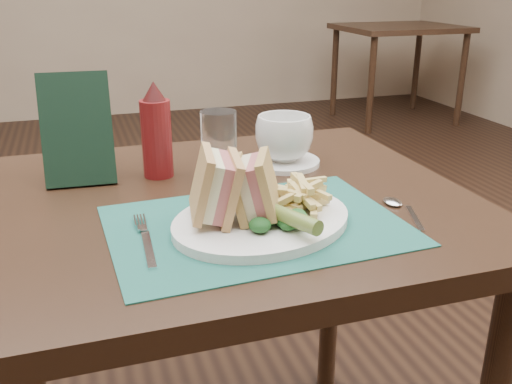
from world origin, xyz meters
The scene contains 18 objects.
floor centered at (0.00, 0.00, 0.00)m, with size 7.00×7.00×0.00m, color black.
wall_back centered at (0.00, 3.50, 0.00)m, with size 6.00×6.00×0.00m, color tan.
table_main centered at (0.00, -0.50, 0.38)m, with size 0.90×0.75×0.75m, color black, non-canonical shape.
table_bg_right centered at (2.24, 2.61, 0.38)m, with size 0.90×0.75×0.75m, color black, non-canonical shape.
placemat centered at (0.03, -0.64, 0.75)m, with size 0.46×0.33×0.00m, color #1A554B.
plate centered at (0.04, -0.64, 0.76)m, with size 0.30×0.24×0.01m, color white, non-canonical shape.
sandwich_half_a centered at (-0.05, -0.63, 0.82)m, with size 0.06×0.11×0.10m, color tan, non-canonical shape.
sandwich_half_b centered at (0.01, -0.63, 0.82)m, with size 0.06×0.10×0.09m, color tan, non-canonical shape.
kale_garnish centered at (0.05, -0.69, 0.78)m, with size 0.11×0.08×0.03m, color #163E1B, non-canonical shape.
pickle_spear centered at (0.06, -0.71, 0.79)m, with size 0.02×0.02×0.12m, color #546B28.
fries_pile centered at (0.11, -0.62, 0.79)m, with size 0.18×0.20×0.05m, color tan, non-canonical shape.
fork centered at (-0.14, -0.65, 0.76)m, with size 0.03×0.17×0.01m, color silver, non-canonical shape.
spoon centered at (0.28, -0.67, 0.76)m, with size 0.03×0.15×0.01m, color silver, non-canonical shape.
saucer centered at (0.18, -0.36, 0.76)m, with size 0.15×0.15×0.01m, color white.
coffee_cup centered at (0.18, -0.36, 0.81)m, with size 0.12×0.12×0.09m, color white.
drinking_glass centered at (0.03, -0.39, 0.81)m, with size 0.07×0.07×0.13m, color white.
ketchup_bottle centered at (-0.08, -0.35, 0.84)m, with size 0.06×0.06×0.19m, color maroon, non-canonical shape.
check_presenter centered at (-0.22, -0.34, 0.85)m, with size 0.13×0.01×0.21m, color black.
Camera 1 is at (-0.22, -1.42, 1.12)m, focal length 40.00 mm.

